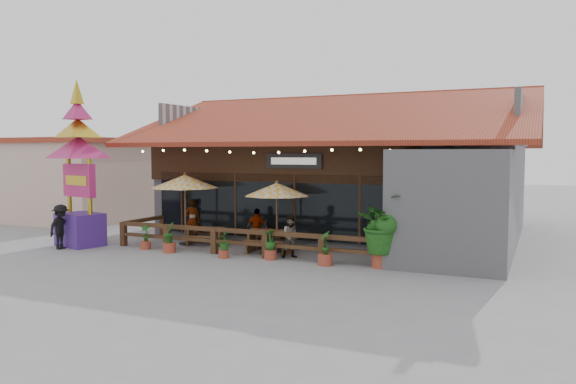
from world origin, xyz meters
The scene contains 19 objects.
ground centered at (0.00, 0.00, 0.00)m, with size 100.00×100.00×0.00m, color gray.
restaurant_building centered at (0.26, 6.61, 2.21)m, with size 15.50×14.73×6.09m.
patio_railing centered at (-2.25, -0.27, 0.61)m, with size 10.00×2.60×0.92m.
neighbor_building centered at (-15.00, 6.00, 2.14)m, with size 8.40×8.40×4.22m.
umbrella_left centered at (-4.54, 0.71, 2.40)m, with size 3.25×3.25×2.75m.
umbrella_right centered at (-0.70, 0.77, 2.20)m, with size 2.41×2.41×2.52m.
picnic_table_left centered at (-3.84, 0.99, 0.45)m, with size 1.67×1.55×0.66m.
picnic_table_right centered at (-0.88, 0.60, 0.52)m, with size 1.79×1.60×0.78m.
thai_sign_tower centered at (-7.99, -1.16, 3.54)m, with size 3.03×3.03×6.69m.
tropical_plant centered at (3.41, -0.39, 1.29)m, with size 2.04×2.12×2.26m.
diner_a centered at (-4.88, 1.69, 0.83)m, with size 0.60×0.40×1.66m, color #3B2013.
diner_b centered at (0.26, -0.09, 0.72)m, with size 0.70×0.54×1.43m, color #3B2013.
diner_c centered at (-1.75, 1.28, 0.72)m, with size 0.85×0.35×1.45m, color #3B2013.
pedestrian centered at (-8.09, -2.00, 0.81)m, with size 1.05×0.60×1.63m, color black.
planter_a centered at (-5.26, -0.76, 0.38)m, with size 0.38×0.37×0.90m.
planter_b centered at (-4.07, -0.95, 0.48)m, with size 0.44×0.44×1.07m.
planter_c centered at (-1.79, -1.05, 0.47)m, with size 0.65×0.61×0.84m.
planter_d centered at (-0.26, -0.65, 0.48)m, with size 0.52×0.52×0.99m.
planter_e centered at (1.72, -0.80, 0.45)m, with size 0.44×0.46×1.08m.
Camera 1 is at (7.84, -16.96, 3.50)m, focal length 35.00 mm.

